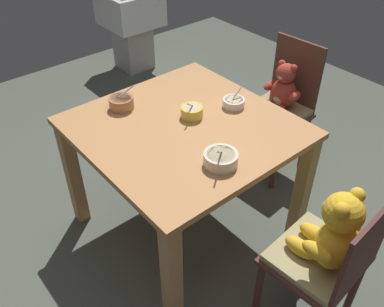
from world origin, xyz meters
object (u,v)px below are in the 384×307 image
at_px(porridge_bowl_terracotta_near_left, 121,102).
at_px(teddy_chair_near_right, 330,246).
at_px(porridge_bowl_yellow_center, 192,112).
at_px(sink_basin, 131,19).
at_px(porridge_bowl_cream_near_right, 221,159).
at_px(dining_table, 185,145).
at_px(teddy_chair_far_center, 280,101).
at_px(porridge_bowl_white_far_center, 234,103).

bearing_deg(porridge_bowl_terracotta_near_left, teddy_chair_near_right, 10.42).
bearing_deg(porridge_bowl_yellow_center, sink_basin, 155.61).
distance_m(porridge_bowl_terracotta_near_left, sink_basin, 2.07).
height_order(porridge_bowl_cream_near_right, sink_basin, porridge_bowl_cream_near_right).
height_order(dining_table, sink_basin, sink_basin).
height_order(teddy_chair_near_right, porridge_bowl_terracotta_near_left, porridge_bowl_terracotta_near_left).
bearing_deg(porridge_bowl_yellow_center, dining_table, -64.86).
xyz_separation_m(teddy_chair_near_right, sink_basin, (-2.94, 0.92, -0.06)).
distance_m(porridge_bowl_yellow_center, sink_basin, 2.23).
xyz_separation_m(teddy_chair_near_right, porridge_bowl_yellow_center, (-0.92, 0.01, 0.22)).
relative_size(teddy_chair_far_center, teddy_chair_near_right, 1.05).
xyz_separation_m(teddy_chair_far_center, sink_basin, (-1.98, 0.11, -0.02)).
height_order(porridge_bowl_white_far_center, sink_basin, porridge_bowl_white_far_center).
bearing_deg(porridge_bowl_yellow_center, porridge_bowl_terracotta_near_left, -143.12).
xyz_separation_m(porridge_bowl_terracotta_near_left, sink_basin, (-1.70, 1.15, -0.29)).
relative_size(porridge_bowl_yellow_center, porridge_bowl_white_far_center, 0.93).
relative_size(dining_table, porridge_bowl_yellow_center, 8.71).
relative_size(teddy_chair_near_right, porridge_bowl_white_far_center, 6.72).
height_order(porridge_bowl_terracotta_near_left, porridge_bowl_white_far_center, porridge_bowl_terracotta_near_left).
bearing_deg(teddy_chair_near_right, teddy_chair_far_center, -44.46).
bearing_deg(teddy_chair_near_right, porridge_bowl_cream_near_right, 11.03).
distance_m(dining_table, porridge_bowl_cream_near_right, 0.39).
bearing_deg(porridge_bowl_terracotta_near_left, porridge_bowl_white_far_center, 51.31).
bearing_deg(teddy_chair_far_center, porridge_bowl_yellow_center, -1.38).
bearing_deg(teddy_chair_near_right, dining_table, 0.48).
bearing_deg(dining_table, porridge_bowl_yellow_center, 115.14).
xyz_separation_m(dining_table, teddy_chair_near_right, (0.89, 0.07, -0.06)).
bearing_deg(porridge_bowl_terracotta_near_left, teddy_chair_far_center, 74.76).
xyz_separation_m(teddy_chair_near_right, porridge_bowl_terracotta_near_left, (-1.24, -0.23, 0.23)).
relative_size(porridge_bowl_yellow_center, sink_basin, 0.16).
bearing_deg(teddy_chair_far_center, porridge_bowl_white_far_center, 6.49).
height_order(porridge_bowl_yellow_center, sink_basin, porridge_bowl_yellow_center).
height_order(dining_table, porridge_bowl_yellow_center, porridge_bowl_yellow_center).
height_order(teddy_chair_near_right, sink_basin, teddy_chair_near_right).
height_order(teddy_chair_far_center, porridge_bowl_yellow_center, teddy_chair_far_center).
distance_m(dining_table, porridge_bowl_white_far_center, 0.36).
bearing_deg(porridge_bowl_cream_near_right, porridge_bowl_terracotta_near_left, -173.32).
bearing_deg(porridge_bowl_cream_near_right, porridge_bowl_white_far_center, 128.82).
bearing_deg(teddy_chair_near_right, porridge_bowl_terracotta_near_left, 6.26).
xyz_separation_m(dining_table, porridge_bowl_cream_near_right, (0.35, -0.07, 0.16)).
xyz_separation_m(teddy_chair_near_right, porridge_bowl_cream_near_right, (-0.54, -0.15, 0.22)).
xyz_separation_m(porridge_bowl_cream_near_right, sink_basin, (-2.40, 1.07, -0.28)).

